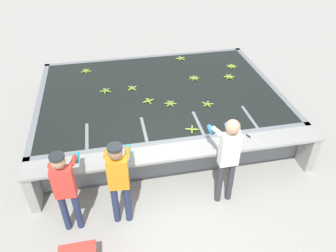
# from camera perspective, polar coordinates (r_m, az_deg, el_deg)

# --- Properties ---
(ground_plane) EXTENTS (80.00, 80.00, 0.00)m
(ground_plane) POSITION_cam_1_polar(r_m,az_deg,el_deg) (6.23, 2.42, -11.39)
(ground_plane) COLOR #A3A099
(ground_plane) RESTS_ON ground
(wash_tank) EXTENTS (5.40, 3.86, 0.84)m
(wash_tank) POSITION_cam_1_polar(r_m,az_deg,el_deg) (7.75, -1.55, 3.51)
(wash_tank) COLOR gray
(wash_tank) RESTS_ON ground
(work_ledge) EXTENTS (5.40, 0.45, 0.84)m
(work_ledge) POSITION_cam_1_polar(r_m,az_deg,el_deg) (5.95, 2.07, -5.80)
(work_ledge) COLOR #9E9E99
(work_ledge) RESTS_ON ground
(worker_0) EXTENTS (0.43, 0.72, 1.58)m
(worker_0) POSITION_cam_1_polar(r_m,az_deg,el_deg) (5.26, -17.51, -9.82)
(worker_0) COLOR navy
(worker_0) RESTS_ON ground
(worker_1) EXTENTS (0.45, 0.73, 1.62)m
(worker_1) POSITION_cam_1_polar(r_m,az_deg,el_deg) (5.17, -8.62, -8.73)
(worker_1) COLOR navy
(worker_1) RESTS_ON ground
(worker_2) EXTENTS (0.41, 0.72, 1.74)m
(worker_2) POSITION_cam_1_polar(r_m,az_deg,el_deg) (5.48, 10.41, -4.75)
(worker_2) COLOR #38383D
(worker_2) RESTS_ON ground
(banana_bunch_floating_0) EXTENTS (0.28, 0.28, 0.08)m
(banana_bunch_floating_0) POSITION_cam_1_polar(r_m,az_deg,el_deg) (8.22, 10.59, 8.44)
(banana_bunch_floating_0) COLOR #8CB738
(banana_bunch_floating_0) RESTS_ON wash_tank
(banana_bunch_floating_1) EXTENTS (0.28, 0.28, 0.08)m
(banana_bunch_floating_1) POSITION_cam_1_polar(r_m,az_deg,el_deg) (8.75, 10.98, 10.17)
(banana_bunch_floating_1) COLOR #7FAD33
(banana_bunch_floating_1) RESTS_ON wash_tank
(banana_bunch_floating_2) EXTENTS (0.28, 0.28, 0.08)m
(banana_bunch_floating_2) POSITION_cam_1_polar(r_m,az_deg,el_deg) (6.28, 4.20, -0.56)
(banana_bunch_floating_2) COLOR #7FAD33
(banana_bunch_floating_2) RESTS_ON wash_tank
(banana_bunch_floating_3) EXTENTS (0.28, 0.28, 0.08)m
(banana_bunch_floating_3) POSITION_cam_1_polar(r_m,az_deg,el_deg) (7.12, -3.44, 4.39)
(banana_bunch_floating_3) COLOR #8CB738
(banana_bunch_floating_3) RESTS_ON wash_tank
(banana_bunch_floating_4) EXTENTS (0.28, 0.27, 0.08)m
(banana_bunch_floating_4) POSITION_cam_1_polar(r_m,az_deg,el_deg) (8.60, -14.08, 9.28)
(banana_bunch_floating_4) COLOR #7FAD33
(banana_bunch_floating_4) RESTS_ON wash_tank
(banana_bunch_floating_5) EXTENTS (0.27, 0.28, 0.08)m
(banana_bunch_floating_5) POSITION_cam_1_polar(r_m,az_deg,el_deg) (7.62, -10.80, 6.06)
(banana_bunch_floating_5) COLOR #75A333
(banana_bunch_floating_5) RESTS_ON wash_tank
(banana_bunch_floating_6) EXTENTS (0.28, 0.28, 0.08)m
(banana_bunch_floating_6) POSITION_cam_1_polar(r_m,az_deg,el_deg) (8.04, 4.57, 8.33)
(banana_bunch_floating_6) COLOR #75A333
(banana_bunch_floating_6) RESTS_ON wash_tank
(banana_bunch_floating_7) EXTENTS (0.28, 0.28, 0.08)m
(banana_bunch_floating_7) POSITION_cam_1_polar(r_m,az_deg,el_deg) (7.02, 0.41, 3.95)
(banana_bunch_floating_7) COLOR #75A333
(banana_bunch_floating_7) RESTS_ON wash_tank
(banana_bunch_floating_8) EXTENTS (0.27, 0.28, 0.08)m
(banana_bunch_floating_8) POSITION_cam_1_polar(r_m,az_deg,el_deg) (7.05, 6.90, 3.82)
(banana_bunch_floating_8) COLOR #75A333
(banana_bunch_floating_8) RESTS_ON wash_tank
(banana_bunch_floating_9) EXTENTS (0.25, 0.25, 0.08)m
(banana_bunch_floating_9) POSITION_cam_1_polar(r_m,az_deg,el_deg) (7.63, -6.24, 6.56)
(banana_bunch_floating_9) COLOR #93BC3D
(banana_bunch_floating_9) RESTS_ON wash_tank
(banana_bunch_floating_10) EXTENTS (0.28, 0.27, 0.08)m
(banana_bunch_floating_10) POSITION_cam_1_polar(r_m,az_deg,el_deg) (9.03, 2.20, 11.68)
(banana_bunch_floating_10) COLOR #8CB738
(banana_bunch_floating_10) RESTS_ON wash_tank
(knife_0) EXTENTS (0.15, 0.34, 0.02)m
(knife_0) POSITION_cam_1_polar(r_m,az_deg,el_deg) (6.25, 14.23, -2.03)
(knife_0) COLOR silver
(knife_0) RESTS_ON work_ledge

